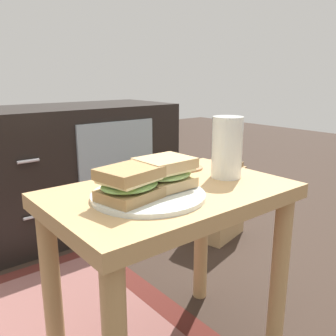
% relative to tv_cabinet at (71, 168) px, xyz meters
% --- Properties ---
extents(side_table, '(0.56, 0.36, 0.46)m').
position_rel_tv_cabinet_xyz_m(side_table, '(-0.17, -0.95, 0.08)').
color(side_table, tan).
rests_on(side_table, ground).
extents(tv_cabinet, '(0.96, 0.46, 0.58)m').
position_rel_tv_cabinet_xyz_m(tv_cabinet, '(0.00, 0.00, 0.00)').
color(tv_cabinet, black).
rests_on(tv_cabinet, ground).
extents(plate, '(0.24, 0.24, 0.01)m').
position_rel_tv_cabinet_xyz_m(plate, '(-0.25, -0.97, 0.17)').
color(plate, silver).
rests_on(plate, side_table).
extents(sandwich_front, '(0.14, 0.13, 0.07)m').
position_rel_tv_cabinet_xyz_m(sandwich_front, '(-0.31, -0.98, 0.21)').
color(sandwich_front, '#9E7A4C').
rests_on(sandwich_front, plate).
extents(sandwich_back, '(0.13, 0.11, 0.07)m').
position_rel_tv_cabinet_xyz_m(sandwich_back, '(-0.20, -0.96, 0.21)').
color(sandwich_back, tan).
rests_on(sandwich_back, plate).
extents(beer_glass, '(0.08, 0.08, 0.15)m').
position_rel_tv_cabinet_xyz_m(beer_glass, '(-0.00, -0.96, 0.25)').
color(beer_glass, silver).
rests_on(beer_glass, side_table).
extents(coaster, '(0.09, 0.09, 0.01)m').
position_rel_tv_cabinet_xyz_m(coaster, '(-0.03, -0.83, 0.17)').
color(coaster, '#996B47').
rests_on(coaster, side_table).
extents(paper_bag, '(0.26, 0.23, 0.34)m').
position_rel_tv_cabinet_xyz_m(paper_bag, '(0.46, -0.50, -0.12)').
color(paper_bag, tan).
rests_on(paper_bag, ground).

